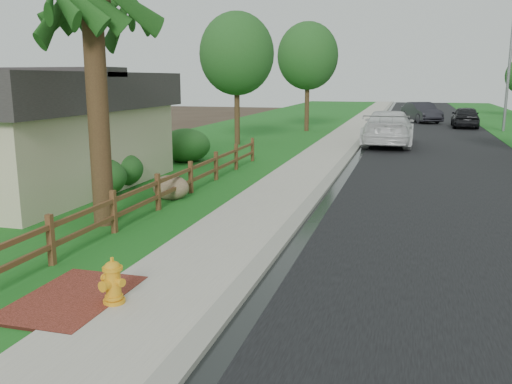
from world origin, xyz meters
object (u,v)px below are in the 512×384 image
(white_suv, at_px, (388,128))
(dark_car_mid, at_px, (465,117))
(ranch_fence, at_px, (175,183))
(fire_hydrant, at_px, (113,282))
(palm_tree, at_px, (91,0))
(streetlight, at_px, (508,53))

(white_suv, xyz_separation_m, dark_car_mid, (5.20, 13.18, -0.16))
(ranch_fence, relative_size, fire_hydrant, 21.72)
(fire_hydrant, bearing_deg, dark_car_mid, 76.89)
(palm_tree, distance_m, white_suv, 20.76)
(palm_tree, height_order, streetlight, streetlight)
(dark_car_mid, bearing_deg, palm_tree, 72.09)
(ranch_fence, relative_size, dark_car_mid, 3.56)
(fire_hydrant, bearing_deg, white_suv, 81.85)
(fire_hydrant, relative_size, streetlight, 0.08)
(fire_hydrant, bearing_deg, palm_tree, 122.68)
(fire_hydrant, distance_m, dark_car_mid, 37.94)
(ranch_fence, bearing_deg, dark_car_mid, 69.91)
(ranch_fence, relative_size, streetlight, 1.77)
(ranch_fence, bearing_deg, fire_hydrant, -73.50)
(dark_car_mid, bearing_deg, streetlight, 131.57)
(ranch_fence, distance_m, white_suv, 17.29)
(white_suv, distance_m, streetlight, 13.64)
(fire_hydrant, height_order, streetlight, streetlight)
(white_suv, bearing_deg, dark_car_mid, -111.06)
(ranch_fence, distance_m, fire_hydrant, 7.73)
(white_suv, distance_m, dark_car_mid, 14.17)
(dark_car_mid, height_order, streetlight, streetlight)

